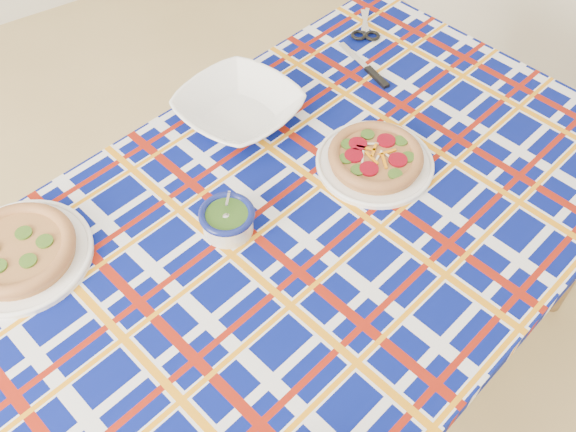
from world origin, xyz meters
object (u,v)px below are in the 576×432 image
dining_table (314,233)px  main_focaccia_plate (376,157)px  pesto_bowl (227,219)px  serving_bowl (239,109)px

dining_table → main_focaccia_plate: 0.21m
pesto_bowl → serving_bowl: size_ratio=0.42×
dining_table → serving_bowl: (0.01, 0.33, 0.10)m
dining_table → pesto_bowl: pesto_bowl is taller
dining_table → pesto_bowl: size_ratio=14.34×
pesto_bowl → serving_bowl: 0.33m
dining_table → main_focaccia_plate: main_focaccia_plate is taller
pesto_bowl → serving_bowl: (0.18, 0.27, -0.00)m
main_focaccia_plate → serving_bowl: 0.34m
pesto_bowl → serving_bowl: bearing=56.2°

